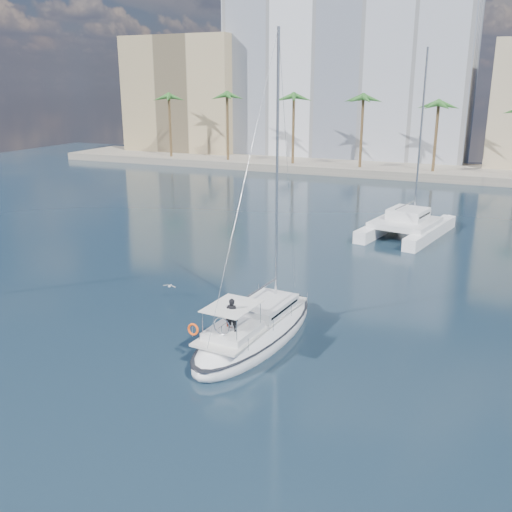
% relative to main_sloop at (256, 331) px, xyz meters
% --- Properties ---
extents(ground, '(160.00, 160.00, 0.00)m').
position_rel_main_sloop_xyz_m(ground, '(-3.55, 4.00, -0.53)').
color(ground, black).
rests_on(ground, ground).
extents(quay, '(120.00, 14.00, 1.20)m').
position_rel_main_sloop_xyz_m(quay, '(-3.55, 65.00, 0.07)').
color(quay, gray).
rests_on(quay, ground).
extents(building_modern, '(42.00, 16.00, 28.00)m').
position_rel_main_sloop_xyz_m(building_modern, '(-15.55, 77.00, 13.47)').
color(building_modern, white).
rests_on(building_modern, ground).
extents(building_tan_left, '(22.00, 14.00, 22.00)m').
position_rel_main_sloop_xyz_m(building_tan_left, '(-45.55, 73.00, 10.47)').
color(building_tan_left, tan).
rests_on(building_tan_left, ground).
extents(palm_left, '(3.60, 3.60, 12.30)m').
position_rel_main_sloop_xyz_m(palm_left, '(-37.55, 61.00, 9.75)').
color(palm_left, brown).
rests_on(palm_left, ground).
extents(palm_centre, '(3.60, 3.60, 12.30)m').
position_rel_main_sloop_xyz_m(palm_centre, '(-3.55, 61.00, 9.75)').
color(palm_centre, brown).
rests_on(palm_centre, ground).
extents(main_sloop, '(4.67, 11.85, 17.19)m').
position_rel_main_sloop_xyz_m(main_sloop, '(0.00, 0.00, 0.00)').
color(main_sloop, white).
rests_on(main_sloop, ground).
extents(catamaran, '(7.76, 12.25, 16.66)m').
position_rel_main_sloop_xyz_m(catamaran, '(3.84, 26.43, 0.60)').
color(catamaran, white).
rests_on(catamaran, ground).
extents(seagull, '(0.94, 0.40, 0.17)m').
position_rel_main_sloop_xyz_m(seagull, '(-7.70, 3.54, 0.33)').
color(seagull, silver).
rests_on(seagull, ground).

